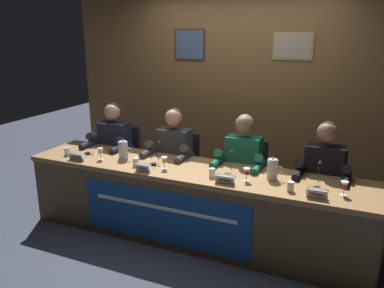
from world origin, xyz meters
name	(u,v)px	position (x,y,z in m)	size (l,w,h in m)	color
ground_plane	(192,235)	(0.00, 0.00, 0.00)	(12.00, 12.00, 0.00)	#383D4C
wall_back_panelled	(239,92)	(0.00, 1.49, 1.30)	(4.72, 0.14, 2.60)	brown
conference_table	(187,194)	(0.00, -0.11, 0.51)	(3.52, 0.73, 0.75)	olive
chair_far_left	(122,164)	(-1.21, 0.55, 0.45)	(0.44, 0.44, 0.92)	black
panelist_far_left	(111,147)	(-1.21, 0.35, 0.73)	(0.51, 0.48, 1.24)	black
nameplate_far_left	(76,156)	(-1.22, -0.26, 0.79)	(0.18, 0.06, 0.08)	white
juice_glass_far_left	(100,152)	(-1.00, -0.14, 0.83)	(0.06, 0.06, 0.12)	white
water_cup_far_left	(67,152)	(-1.43, -0.16, 0.78)	(0.06, 0.06, 0.08)	silver
microphone_far_left	(90,147)	(-1.24, 0.00, 0.82)	(0.06, 0.17, 0.22)	black
chair_center_left	(180,173)	(-0.40, 0.55, 0.45)	(0.44, 0.44, 0.92)	black
panelist_center_left	(172,155)	(-0.40, 0.35, 0.73)	(0.51, 0.48, 1.24)	black
nameplate_center_left	(143,168)	(-0.40, -0.28, 0.79)	(0.16, 0.06, 0.08)	white
juice_glass_center_left	(164,161)	(-0.24, -0.13, 0.83)	(0.06, 0.06, 0.12)	white
water_cup_center_left	(136,162)	(-0.54, -0.17, 0.78)	(0.06, 0.06, 0.08)	silver
microphone_center_left	(155,157)	(-0.40, -0.03, 0.82)	(0.06, 0.17, 0.22)	black
chair_center_right	(246,183)	(0.40, 0.55, 0.45)	(0.44, 0.44, 0.92)	black
panelist_center_right	(241,165)	(0.40, 0.35, 0.73)	(0.51, 0.48, 1.24)	black
nameplate_center_right	(225,179)	(0.43, -0.25, 0.79)	(0.18, 0.06, 0.08)	white
juice_glass_center_right	(247,172)	(0.59, -0.12, 0.83)	(0.06, 0.06, 0.12)	white
water_cup_center_right	(212,173)	(0.27, -0.15, 0.78)	(0.06, 0.06, 0.08)	silver
microphone_center_right	(229,167)	(0.39, -0.02, 0.82)	(0.06, 0.17, 0.22)	black
chair_far_right	(322,195)	(1.21, 0.55, 0.45)	(0.44, 0.44, 0.92)	black
panelist_far_right	(322,176)	(1.21, 0.35, 0.73)	(0.51, 0.48, 1.24)	black
nameplate_far_right	(317,193)	(1.22, -0.25, 0.79)	(0.17, 0.06, 0.08)	white
juice_glass_far_right	(344,186)	(1.42, -0.11, 0.83)	(0.06, 0.06, 0.12)	white
water_cup_far_right	(290,187)	(1.00, -0.19, 0.78)	(0.06, 0.06, 0.08)	silver
microphone_far_right	(318,180)	(1.20, -0.02, 0.82)	(0.06, 0.17, 0.22)	black
water_pitcher_left_side	(123,150)	(-0.79, -0.02, 0.84)	(0.15, 0.10, 0.21)	silver
water_pitcher_right_side	(273,169)	(0.79, 0.03, 0.84)	(0.15, 0.10, 0.21)	silver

